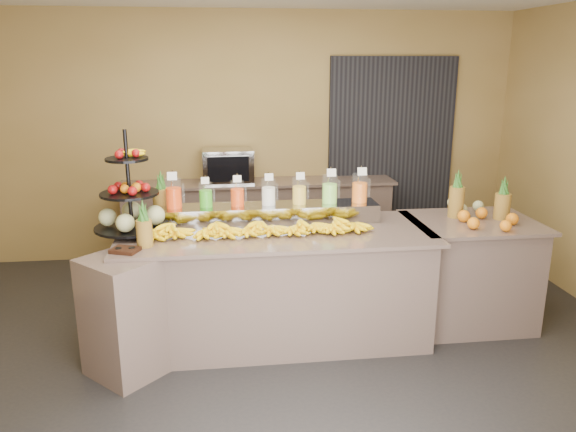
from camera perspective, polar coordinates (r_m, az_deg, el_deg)
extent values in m
plane|color=black|center=(4.59, -0.71, -13.87)|extent=(6.00, 6.00, 0.00)
cube|color=olive|center=(6.55, -3.28, 8.04)|extent=(6.00, 0.02, 2.80)
cube|color=black|center=(6.83, 10.38, 6.43)|extent=(1.50, 0.06, 2.20)
cube|color=gray|center=(4.66, -1.15, -7.23)|extent=(2.40, 0.90, 0.90)
cube|color=gray|center=(4.50, -1.18, -1.76)|extent=(2.50, 1.00, 0.03)
cube|color=gray|center=(4.33, -16.12, -9.73)|extent=(0.71, 0.71, 0.90)
cube|color=gray|center=(5.19, 17.82, -5.55)|extent=(1.00, 0.80, 0.90)
cube|color=gray|center=(5.05, 18.25, -0.62)|extent=(1.08, 0.88, 0.03)
cube|color=gray|center=(6.49, -2.99, -0.60)|extent=(3.00, 0.50, 0.90)
cube|color=gray|center=(6.38, -3.05, 3.42)|extent=(3.10, 0.55, 0.03)
cube|color=gray|center=(4.73, -1.97, 0.26)|extent=(1.85, 0.30, 0.15)
cylinder|color=silver|center=(4.68, -11.55, 2.27)|extent=(0.13, 0.13, 0.24)
cylinder|color=#EB3C07|center=(4.69, -11.52, 1.81)|extent=(0.12, 0.12, 0.17)
cylinder|color=gray|center=(4.68, -11.78, 2.96)|extent=(0.01, 0.01, 0.29)
cube|color=white|center=(4.59, -11.70, 3.99)|extent=(0.08, 0.02, 0.07)
cylinder|color=silver|center=(4.67, -8.35, 2.15)|extent=(0.11, 0.11, 0.20)
cylinder|color=#30A217|center=(4.68, -8.34, 1.76)|extent=(0.10, 0.10, 0.14)
cylinder|color=gray|center=(4.67, -8.55, 2.73)|extent=(0.01, 0.01, 0.24)
cube|color=white|center=(4.60, -8.43, 3.58)|extent=(0.07, 0.02, 0.06)
cylinder|color=silver|center=(4.67, -5.17, 2.30)|extent=(0.12, 0.12, 0.21)
cylinder|color=#E63E09|center=(4.68, -5.16, 1.90)|extent=(0.11, 0.11, 0.14)
cylinder|color=gray|center=(4.67, -5.36, 2.89)|extent=(0.01, 0.01, 0.25)
cube|color=white|center=(4.59, -5.18, 3.78)|extent=(0.07, 0.02, 0.06)
cylinder|color=silver|center=(4.69, -1.99, 2.44)|extent=(0.12, 0.12, 0.22)
cylinder|color=white|center=(4.70, -1.99, 2.03)|extent=(0.11, 0.11, 0.15)
cylinder|color=gray|center=(4.69, -2.19, 3.06)|extent=(0.01, 0.01, 0.26)
cube|color=white|center=(4.61, -1.94, 3.98)|extent=(0.07, 0.02, 0.06)
cylinder|color=silver|center=(4.72, 1.16, 2.55)|extent=(0.12, 0.12, 0.22)
cylinder|color=gold|center=(4.73, 1.15, 2.13)|extent=(0.11, 0.11, 0.15)
cylinder|color=gray|center=(4.72, 0.96, 3.17)|extent=(0.01, 0.01, 0.26)
cube|color=white|center=(4.64, 1.27, 4.09)|extent=(0.07, 0.02, 0.06)
cylinder|color=silver|center=(4.76, 4.26, 2.74)|extent=(0.13, 0.13, 0.24)
cylinder|color=#8CE355|center=(4.77, 4.25, 2.29)|extent=(0.12, 0.12, 0.16)
cylinder|color=gray|center=(4.76, 4.05, 3.41)|extent=(0.01, 0.01, 0.28)
cube|color=white|center=(4.67, 4.44, 4.41)|extent=(0.08, 0.02, 0.07)
cylinder|color=silver|center=(4.82, 7.29, 2.83)|extent=(0.13, 0.13, 0.24)
cylinder|color=orange|center=(4.83, 7.28, 2.38)|extent=(0.12, 0.12, 0.17)
cylinder|color=gray|center=(4.81, 7.09, 3.50)|extent=(0.01, 0.01, 0.29)
cube|color=white|center=(4.73, 7.54, 4.51)|extent=(0.08, 0.02, 0.07)
ellipsoid|color=yellow|center=(4.43, -13.40, -1.63)|extent=(0.22, 0.16, 0.09)
ellipsoid|color=yellow|center=(4.41, -11.10, -1.56)|extent=(0.22, 0.16, 0.09)
ellipsoid|color=yellow|center=(4.40, -8.79, -1.49)|extent=(0.22, 0.16, 0.09)
ellipsoid|color=yellow|center=(4.40, -6.48, -1.41)|extent=(0.22, 0.16, 0.09)
ellipsoid|color=yellow|center=(4.41, -4.16, -1.33)|extent=(0.22, 0.16, 0.09)
ellipsoid|color=yellow|center=(4.42, -1.86, -1.25)|extent=(0.22, 0.16, 0.09)
ellipsoid|color=yellow|center=(4.44, 0.43, -1.17)|extent=(0.22, 0.16, 0.09)
ellipsoid|color=yellow|center=(4.46, 2.70, -1.08)|extent=(0.22, 0.16, 0.09)
ellipsoid|color=yellow|center=(4.50, 4.93, -1.00)|extent=(0.22, 0.16, 0.09)
ellipsoid|color=yellow|center=(4.54, 7.13, -0.91)|extent=(0.22, 0.16, 0.09)
ellipsoid|color=yellow|center=(4.40, -11.38, -0.77)|extent=(0.18, 0.15, 0.08)
ellipsoid|color=yellow|center=(4.38, -7.20, -0.63)|extent=(0.18, 0.15, 0.08)
ellipsoid|color=yellow|center=(4.39, -3.02, -0.49)|extent=(0.18, 0.15, 0.08)
ellipsoid|color=yellow|center=(4.43, 1.12, -0.35)|extent=(0.18, 0.15, 0.08)
ellipsoid|color=yellow|center=(4.48, 5.17, -0.20)|extent=(0.18, 0.15, 0.08)
cylinder|color=black|center=(4.53, -15.89, 3.32)|extent=(0.03, 0.03, 0.82)
cylinder|color=black|center=(4.62, -15.56, -1.08)|extent=(0.63, 0.63, 0.02)
cylinder|color=black|center=(4.55, -15.81, 2.21)|extent=(0.49, 0.49, 0.02)
cylinder|color=black|center=(4.50, -16.06, 5.59)|extent=(0.35, 0.35, 0.02)
sphere|color=#BFBE83|center=(4.57, -13.39, 0.04)|extent=(0.15, 0.15, 0.15)
sphere|color=maroon|center=(4.52, -14.26, 2.84)|extent=(0.07, 0.07, 0.07)
sphere|color=orange|center=(4.62, -16.72, -0.51)|extent=(0.08, 0.08, 0.08)
cube|color=black|center=(4.18, -16.21, -3.34)|extent=(0.23, 0.20, 0.03)
cylinder|color=brown|center=(4.24, -14.38, -1.72)|extent=(0.12, 0.12, 0.20)
cone|color=#1D531B|center=(4.19, -14.54, 0.63)|extent=(0.06, 0.06, 0.16)
cylinder|color=brown|center=(4.87, -12.66, 1.12)|extent=(0.15, 0.15, 0.28)
cone|color=#1D531B|center=(4.82, -12.81, 3.66)|extent=(0.08, 0.08, 0.16)
cylinder|color=brown|center=(5.09, 16.72, 1.37)|extent=(0.14, 0.14, 0.27)
cylinder|color=brown|center=(5.16, 20.93, 0.92)|extent=(0.13, 0.13, 0.22)
ellipsoid|color=orange|center=(4.94, 19.70, -0.32)|extent=(0.40, 0.27, 0.10)
cube|color=gray|center=(6.32, -6.13, 5.10)|extent=(0.57, 0.40, 0.37)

